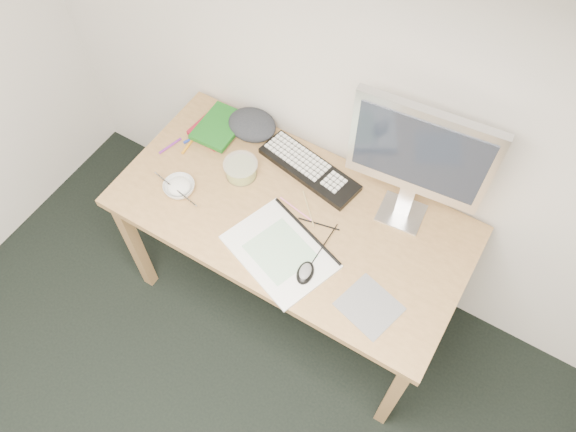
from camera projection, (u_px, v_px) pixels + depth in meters
name	position (u px, v px, depth m)	size (l,w,h in m)	color
desk	(291.00, 225.00, 2.26)	(1.40, 0.70, 0.75)	tan
mousepad	(369.00, 306.00, 1.98)	(0.20, 0.18, 0.00)	slate
sketchpad	(280.00, 252.00, 2.09)	(0.39, 0.28, 0.01)	silver
keyboard	(309.00, 169.00, 2.29)	(0.44, 0.14, 0.03)	black
monitor	(419.00, 156.00, 1.89)	(0.49, 0.17, 0.57)	silver
mouse	(305.00, 271.00, 2.02)	(0.06, 0.10, 0.03)	black
rice_bowl	(179.00, 188.00, 2.23)	(0.13, 0.13, 0.04)	white
chopsticks	(176.00, 189.00, 2.20)	(0.02, 0.02, 0.23)	#B9BABC
fruit_tub	(241.00, 169.00, 2.26)	(0.14, 0.14, 0.07)	#DFCA4E
book_red	(217.00, 126.00, 2.42)	(0.16, 0.21, 0.02)	maroon
book_green	(220.00, 126.00, 2.39)	(0.17, 0.23, 0.02)	#18601A
cloth_lump	(252.00, 125.00, 2.39)	(0.18, 0.15, 0.07)	#24262B
pencil_pink	(296.00, 209.00, 2.20)	(0.01, 0.01, 0.16)	pink
pencil_tan	(308.00, 209.00, 2.20)	(0.01, 0.01, 0.17)	tan
pencil_black	(319.00, 224.00, 2.16)	(0.01, 0.01, 0.17)	black
marker_blue	(197.00, 136.00, 2.40)	(0.01, 0.01, 0.13)	#1F36A8
marker_orange	(190.00, 143.00, 2.37)	(0.01, 0.01, 0.13)	orange
marker_purple	(170.00, 146.00, 2.37)	(0.01, 0.01, 0.11)	#78268E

